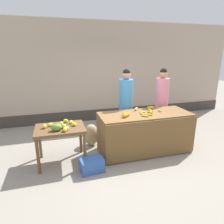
% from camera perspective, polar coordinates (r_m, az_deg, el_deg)
% --- Properties ---
extents(ground_plane, '(24.00, 24.00, 0.00)m').
position_cam_1_polar(ground_plane, '(4.67, 3.92, -11.61)').
color(ground_plane, gray).
extents(market_wall_back, '(9.66, 0.23, 3.19)m').
position_cam_1_polar(market_wall_back, '(6.64, -3.66, 11.06)').
color(market_wall_back, tan).
rests_on(market_wall_back, ground).
extents(fruit_stall_counter, '(2.08, 0.85, 0.91)m').
position_cam_1_polar(fruit_stall_counter, '(4.63, 9.42, -5.83)').
color(fruit_stall_counter, brown).
rests_on(fruit_stall_counter, ground).
extents(side_table_wooden, '(0.98, 0.72, 0.78)m').
position_cam_1_polar(side_table_wooden, '(4.15, -14.74, -5.70)').
color(side_table_wooden, brown).
rests_on(side_table_wooden, ground).
extents(banana_bunch_pile, '(0.59, 0.61, 0.07)m').
position_cam_1_polar(banana_bunch_pile, '(4.53, 10.26, 0.09)').
color(banana_bunch_pile, gold).
rests_on(banana_bunch_pile, fruit_stall_counter).
extents(orange_pile, '(0.19, 0.22, 0.09)m').
position_cam_1_polar(orange_pile, '(4.19, 3.89, -0.85)').
color(orange_pile, orange).
rests_on(orange_pile, fruit_stall_counter).
extents(mango_papaya_pile, '(0.69, 0.64, 0.14)m').
position_cam_1_polar(mango_papaya_pile, '(4.03, -14.85, -3.93)').
color(mango_papaya_pile, yellow).
rests_on(mango_papaya_pile, side_table_wooden).
extents(vendor_woman_blue_shirt, '(0.34, 0.34, 1.85)m').
position_cam_1_polar(vendor_woman_blue_shirt, '(4.98, 4.00, 1.79)').
color(vendor_woman_blue_shirt, '#33333D').
rests_on(vendor_woman_blue_shirt, ground).
extents(vendor_woman_pink_shirt, '(0.34, 0.34, 1.85)m').
position_cam_1_polar(vendor_woman_pink_shirt, '(5.39, 14.07, 2.46)').
color(vendor_woman_pink_shirt, '#33333D').
rests_on(vendor_woman_pink_shirt, ground).
extents(produce_crate, '(0.47, 0.37, 0.26)m').
position_cam_1_polar(produce_crate, '(3.98, -5.86, -14.97)').
color(produce_crate, '#3359A5').
rests_on(produce_crate, ground).
extents(produce_sack, '(0.39, 0.34, 0.54)m').
position_cam_1_polar(produce_sack, '(4.93, -6.01, -6.59)').
color(produce_sack, tan).
rests_on(produce_sack, ground).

